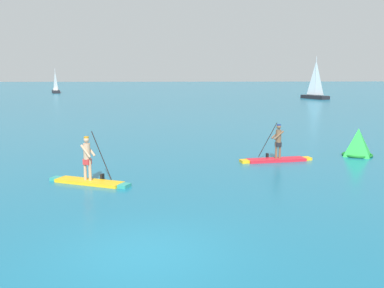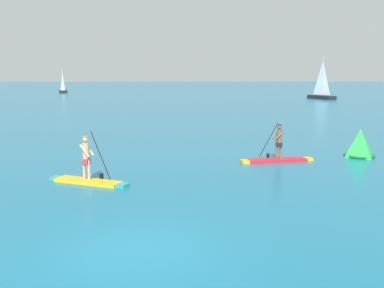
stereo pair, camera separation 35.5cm
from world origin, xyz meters
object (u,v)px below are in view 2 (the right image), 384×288
at_px(paddleboarder_mid_center, 88,175).
at_px(paddleboarder_far_right, 277,155).
at_px(race_marker_buoy, 360,144).
at_px(sailboat_left_horizon, 63,90).
at_px(sailboat_right_horizon, 322,94).

bearing_deg(paddleboarder_mid_center, paddleboarder_far_right, 49.91).
height_order(race_marker_buoy, sailboat_left_horizon, sailboat_left_horizon).
xyz_separation_m(paddleboarder_far_right, sailboat_left_horizon, (-28.66, 77.44, 0.38)).
bearing_deg(paddleboarder_mid_center, sailboat_left_horizon, 129.22).
distance_m(race_marker_buoy, sailboat_left_horizon, 83.24).
xyz_separation_m(paddleboarder_far_right, sailboat_right_horizon, (19.79, 51.30, 0.60)).
relative_size(paddleboarder_mid_center, sailboat_right_horizon, 0.47).
bearing_deg(paddleboarder_mid_center, sailboat_right_horizon, 88.15).
distance_m(paddleboarder_mid_center, paddleboarder_far_right, 9.06).
bearing_deg(paddleboarder_far_right, paddleboarder_mid_center, 15.91).
bearing_deg(sailboat_left_horizon, race_marker_buoy, -172.43).
distance_m(sailboat_left_horizon, sailboat_right_horizon, 55.05).
bearing_deg(race_marker_buoy, sailboat_left_horizon, 113.47).
xyz_separation_m(race_marker_buoy, sailboat_right_horizon, (15.30, 50.22, 0.27)).
bearing_deg(sailboat_left_horizon, paddleboarder_mid_center, 178.22).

